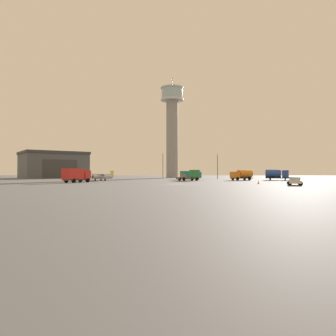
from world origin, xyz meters
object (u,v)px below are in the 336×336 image
Objects in this scene: truck_fuel_tanker_blue at (277,174)px; light_post_north at (217,164)px; truck_fuel_tanker_orange at (242,175)px; airplane_silver at (103,176)px; control_tower at (172,123)px; car_white at (295,181)px; truck_box_red at (76,175)px; truck_box_teal at (190,175)px; truck_flatbed_green at (191,176)px; traffic_cone_near_left at (258,182)px; light_post_west at (163,164)px.

light_post_north is at bearing 157.18° from truck_fuel_tanker_blue.
airplane_silver is at bearing -17.84° from truck_fuel_tanker_orange.
control_tower is 6.39× the size of truck_fuel_tanker_orange.
truck_box_red is at bearing -90.82° from car_white.
truck_box_teal is at bearing -141.23° from light_post_north.
car_white is at bearing 63.69° from truck_fuel_tanker_orange.
truck_fuel_tanker_blue is at bearing 159.82° from truck_fuel_tanker_orange.
truck_flatbed_green reaches higher than car_white.
traffic_cone_near_left is at bearing -83.56° from light_post_north.
control_tower is 72.79m from truck_box_red.
truck_box_teal is 9.75× the size of traffic_cone_near_left.
control_tower is 5.56× the size of airplane_silver.
light_post_north is 12.28× the size of traffic_cone_near_left.
control_tower is 56.89m from truck_fuel_tanker_blue.
truck_fuel_tanker_orange is at bearing -62.22° from control_tower.
truck_fuel_tanker_blue is at bearing -51.52° from control_tower.
traffic_cone_near_left is (23.38, -49.11, -4.94)m from light_post_west.
truck_fuel_tanker_orange is (36.46, 9.72, 0.37)m from airplane_silver.
car_white is 0.55× the size of light_post_west.
airplane_silver is 1.08× the size of truck_box_red.
light_post_west is at bearing -73.09° from truck_fuel_tanker_orange.
light_post_west is (-34.16, 18.38, 3.58)m from truck_fuel_tanker_blue.
truck_fuel_tanker_blue is 38.95m from light_post_west.
truck_flatbed_green reaches higher than traffic_cone_near_left.
traffic_cone_near_left is at bearing -76.39° from truck_box_red.
car_white is (40.36, -24.78, -0.48)m from airplane_silver.
truck_flatbed_green is at bearing -79.83° from control_tower.
truck_fuel_tanker_blue is 9.62× the size of traffic_cone_near_left.
truck_fuel_tanker_blue reaches higher than truck_flatbed_green.
truck_box_red is at bearing 0.28° from truck_fuel_tanker_orange.
traffic_cone_near_left is (4.91, -43.56, -4.64)m from light_post_north.
car_white is (3.91, -34.50, -0.84)m from truck_fuel_tanker_orange.
airplane_silver reaches higher than car_white.
truck_box_teal is at bearing -143.98° from car_white.
light_post_north is at bearing -19.01° from truck_box_red.
truck_box_red is 42.75m from car_white.
light_post_north reaches higher than truck_fuel_tanker_blue.
light_post_west is (-10.38, 27.30, 3.92)m from truck_flatbed_green.
truck_box_red is at bearing 173.77° from traffic_cone_near_left.
truck_fuel_tanker_blue is at bearing -28.29° from light_post_west.
truck_fuel_tanker_orange reaches higher than truck_flatbed_green.
light_post_west is at bearing -161.70° from airplane_silver.
control_tower is at bearing 144.94° from truck_fuel_tanker_blue.
light_post_north is (-5.80, 15.04, 3.39)m from truck_fuel_tanker_orange.
truck_box_teal is at bearing -15.59° from truck_box_red.
truck_fuel_tanker_orange is at bearing 88.21° from traffic_cone_near_left.
light_post_west reaches higher than truck_fuel_tanker_orange.
airplane_silver is 1.15× the size of truck_box_teal.
truck_flatbed_green is 14.81m from truck_box_teal.
light_post_west is 13.12× the size of traffic_cone_near_left.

